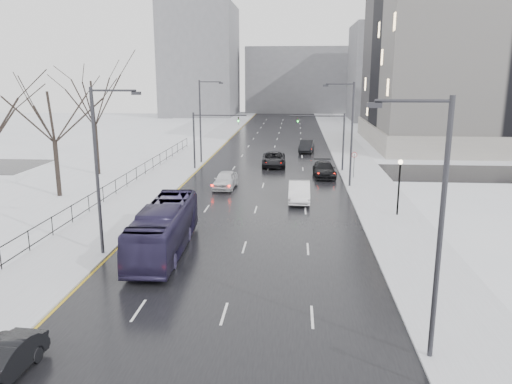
% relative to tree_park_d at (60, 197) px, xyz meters
% --- Properties ---
extents(road, '(16.00, 150.00, 0.04)m').
position_rel_tree_park_d_xyz_m(road, '(17.80, 26.00, 0.02)').
color(road, black).
rests_on(road, ground).
extents(cross_road, '(130.00, 10.00, 0.04)m').
position_rel_tree_park_d_xyz_m(cross_road, '(17.80, 14.00, 0.02)').
color(cross_road, black).
rests_on(cross_road, ground).
extents(sidewalk_left, '(5.00, 150.00, 0.16)m').
position_rel_tree_park_d_xyz_m(sidewalk_left, '(7.30, 26.00, 0.08)').
color(sidewalk_left, silver).
rests_on(sidewalk_left, ground).
extents(sidewalk_right, '(5.00, 150.00, 0.16)m').
position_rel_tree_park_d_xyz_m(sidewalk_right, '(28.30, 26.00, 0.08)').
color(sidewalk_right, silver).
rests_on(sidewalk_right, ground).
extents(park_strip, '(14.00, 150.00, 0.12)m').
position_rel_tree_park_d_xyz_m(park_strip, '(-2.20, 26.00, 0.06)').
color(park_strip, white).
rests_on(park_strip, ground).
extents(tree_park_d, '(8.75, 8.75, 12.50)m').
position_rel_tree_park_d_xyz_m(tree_park_d, '(0.00, 0.00, 0.00)').
color(tree_park_d, black).
rests_on(tree_park_d, ground).
extents(tree_park_e, '(9.45, 9.45, 13.50)m').
position_rel_tree_park_d_xyz_m(tree_park_e, '(-0.40, 10.00, 0.00)').
color(tree_park_e, black).
rests_on(tree_park_e, ground).
extents(iron_fence, '(0.06, 70.00, 1.30)m').
position_rel_tree_park_d_xyz_m(iron_fence, '(4.80, -4.00, 0.91)').
color(iron_fence, black).
rests_on(iron_fence, sidewalk_left).
extents(streetlight_r_near, '(2.95, 0.25, 10.00)m').
position_rel_tree_park_d_xyz_m(streetlight_r_near, '(25.97, -24.00, 5.62)').
color(streetlight_r_near, '#2D2D33').
rests_on(streetlight_r_near, ground).
extents(streetlight_r_mid, '(2.95, 0.25, 10.00)m').
position_rel_tree_park_d_xyz_m(streetlight_r_mid, '(25.97, 6.00, 5.62)').
color(streetlight_r_mid, '#2D2D33').
rests_on(streetlight_r_mid, ground).
extents(streetlight_l_near, '(2.95, 0.25, 10.00)m').
position_rel_tree_park_d_xyz_m(streetlight_l_near, '(9.63, -14.00, 5.62)').
color(streetlight_l_near, '#2D2D33').
rests_on(streetlight_l_near, ground).
extents(streetlight_l_far, '(2.95, 0.25, 10.00)m').
position_rel_tree_park_d_xyz_m(streetlight_l_far, '(9.63, 18.00, 5.62)').
color(streetlight_l_far, '#2D2D33').
rests_on(streetlight_l_far, ground).
extents(lamppost_r_mid, '(0.36, 0.36, 4.28)m').
position_rel_tree_park_d_xyz_m(lamppost_r_mid, '(28.80, -4.00, 2.94)').
color(lamppost_r_mid, black).
rests_on(lamppost_r_mid, sidewalk_right).
extents(mast_signal_right, '(6.10, 0.33, 6.50)m').
position_rel_tree_park_d_xyz_m(mast_signal_right, '(25.13, 14.00, 4.11)').
color(mast_signal_right, '#2D2D33').
rests_on(mast_signal_right, ground).
extents(mast_signal_left, '(6.10, 0.33, 6.50)m').
position_rel_tree_park_d_xyz_m(mast_signal_left, '(10.47, 14.00, 4.11)').
color(mast_signal_left, '#2D2D33').
rests_on(mast_signal_left, ground).
extents(no_uturn_sign, '(0.60, 0.06, 2.70)m').
position_rel_tree_park_d_xyz_m(no_uturn_sign, '(27.00, 10.00, 2.30)').
color(no_uturn_sign, '#2D2D33').
rests_on(no_uturn_sign, sidewalk_right).
extents(civic_building, '(41.00, 31.00, 24.80)m').
position_rel_tree_park_d_xyz_m(civic_building, '(52.80, 38.00, 11.21)').
color(civic_building, gray).
rests_on(civic_building, ground).
extents(bldg_far_right, '(24.00, 20.00, 22.00)m').
position_rel_tree_park_d_xyz_m(bldg_far_right, '(45.80, 81.00, 11.00)').
color(bldg_far_right, slate).
rests_on(bldg_far_right, ground).
extents(bldg_far_left, '(18.00, 22.00, 28.00)m').
position_rel_tree_park_d_xyz_m(bldg_far_left, '(-4.20, 91.00, 14.00)').
color(bldg_far_left, slate).
rests_on(bldg_far_left, ground).
extents(bldg_far_center, '(30.00, 18.00, 18.00)m').
position_rel_tree_park_d_xyz_m(bldg_far_center, '(21.80, 106.00, 9.00)').
color(bldg_far_center, slate).
rests_on(bldg_far_center, ground).
extents(sedan_left_near, '(1.70, 4.14, 1.33)m').
position_rel_tree_park_d_xyz_m(sedan_left_near, '(10.60, -26.64, 0.71)').
color(sedan_left_near, black).
rests_on(sedan_left_near, road).
extents(bus, '(2.94, 10.75, 2.97)m').
position_rel_tree_park_d_xyz_m(bus, '(13.00, -13.16, 1.52)').
color(bus, '#292345').
rests_on(bus, road).
extents(sedan_center_near, '(2.19, 4.89, 1.63)m').
position_rel_tree_park_d_xyz_m(sedan_center_near, '(14.30, 4.49, 0.86)').
color(sedan_center_near, silver).
rests_on(sedan_center_near, road).
extents(sedan_right_near, '(1.81, 5.15, 1.70)m').
position_rel_tree_park_d_xyz_m(sedan_right_near, '(21.30, 0.01, 0.89)').
color(sedan_right_near, white).
rests_on(sedan_right_near, road).
extents(sedan_right_cross, '(2.96, 6.02, 1.64)m').
position_rel_tree_park_d_xyz_m(sedan_right_cross, '(18.36, 16.63, 0.86)').
color(sedan_right_cross, black).
rests_on(sedan_right_cross, road).
extents(sedan_right_far, '(2.46, 5.53, 1.57)m').
position_rel_tree_park_d_xyz_m(sedan_right_far, '(23.99, 10.82, 0.83)').
color(sedan_right_far, black).
rests_on(sedan_right_far, road).
extents(sedan_right_distant, '(2.38, 5.26, 1.68)m').
position_rel_tree_park_d_xyz_m(sedan_right_distant, '(22.45, 27.95, 0.88)').
color(sedan_right_distant, black).
rests_on(sedan_right_distant, road).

